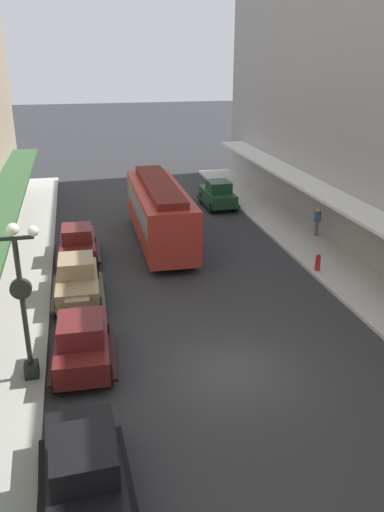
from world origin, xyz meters
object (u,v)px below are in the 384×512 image
(lamp_post_with_clock, at_px, (22,297))
(pedestrian_1, at_px, (16,202))
(parked_car_1, at_px, (78,242))
(parked_car_2, at_px, (77,279))
(parked_car_4, at_px, (218,193))
(fire_hydrant, at_px, (318,262))
(pedestrian_3, at_px, (317,222))
(parked_car_3, at_px, (82,340))
(streetcar, at_px, (160,210))
(parked_car_0, at_px, (84,469))

(lamp_post_with_clock, xyz_separation_m, pedestrian_1, (-2.00, 18.64, -2.00))
(pedestrian_1, bearing_deg, lamp_post_with_clock, -83.89)
(parked_car_1, bearing_deg, parked_car_2, -91.33)
(parked_car_4, relative_size, fire_hydrant, 5.21)
(parked_car_1, height_order, parked_car_2, same)
(parked_car_4, xyz_separation_m, pedestrian_3, (3.74, -7.41, 0.05))
(parked_car_1, xyz_separation_m, fire_hydrant, (11.07, -4.26, -0.38))
(lamp_post_with_clock, bearing_deg, pedestrian_1, 96.11)
(lamp_post_with_clock, bearing_deg, parked_car_3, 18.58)
(parked_car_3, bearing_deg, lamp_post_with_clock, -161.42)
(streetcar, height_order, pedestrian_3, streetcar)
(pedestrian_1, bearing_deg, parked_car_1, -66.32)
(parked_car_1, bearing_deg, pedestrian_3, 1.68)
(parked_car_0, xyz_separation_m, pedestrian_1, (-3.52, 23.88, 0.05))
(parked_car_2, bearing_deg, parked_car_4, 52.43)
(fire_hydrant, distance_m, pedestrian_3, 5.13)
(parked_car_4, bearing_deg, lamp_post_with_clock, -121.69)
(parked_car_0, distance_m, parked_car_3, 5.79)
(parked_car_4, relative_size, streetcar, 0.44)
(lamp_post_with_clock, xyz_separation_m, pedestrian_3, (14.88, 10.64, -2.00))
(parked_car_1, height_order, parked_car_3, same)
(parked_car_1, height_order, parked_car_4, same)
(fire_hydrant, relative_size, pedestrian_1, 0.50)
(streetcar, relative_size, pedestrian_3, 5.87)
(parked_car_4, xyz_separation_m, pedestrian_1, (-13.14, 0.59, 0.05))
(parked_car_2, relative_size, lamp_post_with_clock, 0.83)
(parked_car_1, relative_size, parked_car_2, 1.00)
(parked_car_4, height_order, lamp_post_with_clock, lamp_post_with_clock)
(parked_car_0, xyz_separation_m, pedestrian_3, (13.35, 15.88, 0.05))
(streetcar, bearing_deg, parked_car_1, -161.14)
(pedestrian_1, bearing_deg, streetcar, -40.22)
(parked_car_4, bearing_deg, pedestrian_1, 177.41)
(parked_car_2, relative_size, parked_car_4, 1.00)
(parked_car_0, xyz_separation_m, streetcar, (4.60, 17.01, 0.96))
(parked_car_3, height_order, streetcar, streetcar)
(parked_car_3, xyz_separation_m, parked_car_4, (9.51, 17.50, 0.00))
(lamp_post_with_clock, relative_size, fire_hydrant, 6.29)
(pedestrian_3, bearing_deg, parked_car_3, -142.69)
(pedestrian_3, bearing_deg, parked_car_4, 116.77)
(streetcar, distance_m, pedestrian_3, 8.87)
(pedestrian_3, bearing_deg, pedestrian_1, 154.63)
(parked_car_0, height_order, parked_car_4, same)
(parked_car_2, distance_m, pedestrian_3, 14.22)
(pedestrian_3, bearing_deg, lamp_post_with_clock, -144.43)
(parked_car_4, bearing_deg, streetcar, -128.61)
(parked_car_3, bearing_deg, pedestrian_3, 37.31)
(parked_car_1, bearing_deg, lamp_post_with_clock, -99.32)
(parked_car_0, distance_m, pedestrian_3, 20.75)
(parked_car_4, bearing_deg, parked_car_0, -112.43)
(parked_car_2, xyz_separation_m, fire_hydrant, (11.18, 0.38, -0.38))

